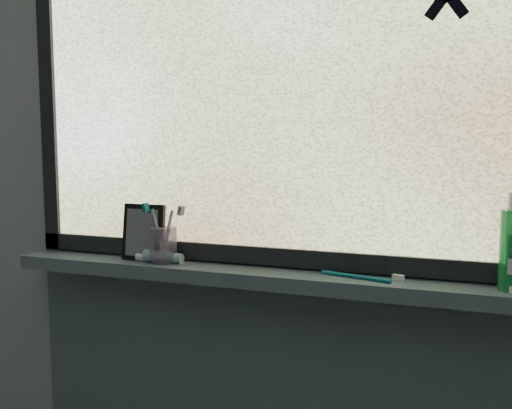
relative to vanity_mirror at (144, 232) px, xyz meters
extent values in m
cube|color=#9EA3A8|center=(0.42, 0.07, 0.15)|extent=(3.00, 0.01, 2.50)
cube|color=#4A5B63|center=(0.42, 0.00, -0.10)|extent=(1.62, 0.14, 0.04)
cube|color=silver|center=(0.42, 0.05, 0.43)|extent=(1.50, 0.01, 1.00)
cube|color=black|center=(0.42, 0.04, -0.05)|extent=(1.60, 0.03, 0.05)
cube|color=black|center=(-0.35, 0.04, 0.43)|extent=(0.05, 0.03, 1.10)
cube|color=black|center=(0.00, 0.00, 0.00)|extent=(0.13, 0.07, 0.16)
cylinder|color=#AA92C1|center=(0.07, -0.01, -0.03)|extent=(0.10, 0.10, 0.10)
camera|label=1|loc=(0.87, -1.44, 0.27)|focal=40.00mm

